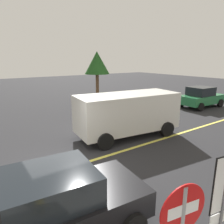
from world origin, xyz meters
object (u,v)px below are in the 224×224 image
(white_van, at_px, (127,112))
(tree_left_verge, at_px, (97,64))
(car_black_approaching, at_px, (58,203))
(car_green_near_curb, at_px, (201,97))
(speed_limit_sign, at_px, (223,199))

(white_van, xyz_separation_m, tree_left_verge, (1.64, 5.59, 2.27))
(white_van, bearing_deg, tree_left_verge, 73.67)
(car_black_approaching, relative_size, car_green_near_curb, 1.04)
(car_black_approaching, height_order, car_green_near_curb, car_green_near_curb)
(speed_limit_sign, relative_size, car_black_approaching, 0.62)
(speed_limit_sign, relative_size, car_green_near_curb, 0.64)
(speed_limit_sign, xyz_separation_m, white_van, (3.50, 6.70, -0.50))
(car_green_near_curb, xyz_separation_m, tree_left_verge, (-7.62, 3.80, 2.71))
(speed_limit_sign, bearing_deg, car_black_approaching, 124.08)
(speed_limit_sign, distance_m, car_green_near_curb, 15.35)
(car_green_near_curb, distance_m, tree_left_verge, 8.94)
(speed_limit_sign, distance_m, tree_left_verge, 13.43)
(white_van, distance_m, car_green_near_curb, 9.44)
(speed_limit_sign, bearing_deg, tree_left_verge, 67.33)
(white_van, bearing_deg, speed_limit_sign, -117.56)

